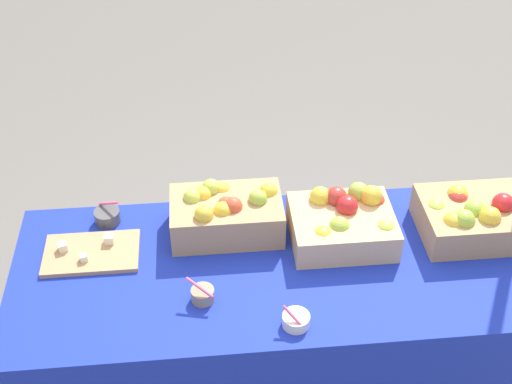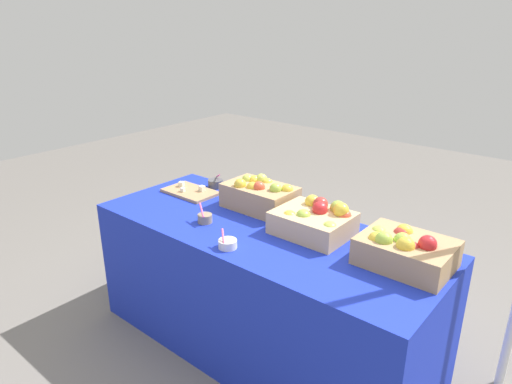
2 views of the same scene
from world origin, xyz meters
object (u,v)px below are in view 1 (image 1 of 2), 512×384
Objects in this scene: sample_bowl_mid at (107,216)px; apple_crate_left at (473,217)px; apple_crate_right at (226,213)px; apple_crate_middle at (344,222)px; cutting_board_front at (91,253)px; sample_bowl_near at (296,320)px; sample_bowl_far at (203,295)px.

apple_crate_left is at bearing -7.83° from sample_bowl_mid.
apple_crate_left is 0.91m from apple_crate_right.
apple_crate_middle reaches higher than sample_bowl_mid.
cutting_board_front is 0.79m from sample_bowl_near.
cutting_board_front is 0.47m from sample_bowl_far.
sample_bowl_near reaches higher than cutting_board_front.
sample_bowl_far is at bearing -166.22° from apple_crate_left.
sample_bowl_near is 0.32m from sample_bowl_far.
apple_crate_right is at bearing -11.26° from sample_bowl_mid.
apple_crate_middle is 0.46m from sample_bowl_near.
apple_crate_left is 3.84× the size of sample_bowl_mid.
sample_bowl_far is (-0.29, 0.14, 0.00)m from sample_bowl_near.
apple_crate_middle is at bearing 177.87° from apple_crate_left.
cutting_board_front is at bearing -169.87° from apple_crate_right.
sample_bowl_mid is (-1.35, 0.19, -0.05)m from apple_crate_left.
apple_crate_left is at bearing -2.13° from apple_crate_middle.
apple_crate_middle is 0.92m from cutting_board_front.
sample_bowl_mid is at bearing 138.49° from sample_bowl_near.
apple_crate_middle is at bearing 0.58° from cutting_board_front.
sample_bowl_far is (0.39, -0.25, 0.01)m from cutting_board_front.
apple_crate_middle is 0.59m from sample_bowl_far.
apple_crate_middle is at bearing 59.88° from sample_bowl_near.
sample_bowl_mid reaches higher than cutting_board_front.
apple_crate_right reaches higher than sample_bowl_near.
sample_bowl_near is 0.91× the size of sample_bowl_far.
sample_bowl_near is 0.85m from sample_bowl_mid.
apple_crate_left is 1.03m from sample_bowl_far.
apple_crate_left is 1.06× the size of apple_crate_middle.
sample_bowl_far reaches higher than cutting_board_front.
cutting_board_front is 0.18m from sample_bowl_mid.
sample_bowl_mid is at bearing 128.72° from sample_bowl_far.
apple_crate_middle is 3.63× the size of sample_bowl_mid.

